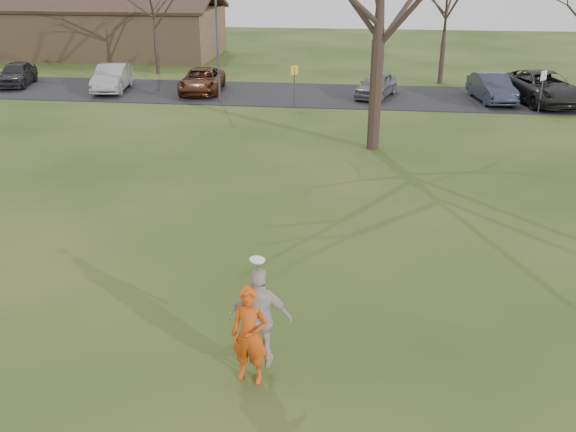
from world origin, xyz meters
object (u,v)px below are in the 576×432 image
Objects in this scene: player_defender at (250,335)px; car_1 at (112,78)px; car_4 at (376,85)px; lamp_post at (217,24)px; car_2 at (202,80)px; car_6 at (542,87)px; catching_play at (260,318)px; building at (87,29)px; car_0 at (16,74)px; car_5 at (492,88)px.

player_defender is 0.42× the size of car_1.
lamp_post is at bearing -147.07° from car_4.
lamp_post is at bearing -62.38° from car_2.
catching_play reaches higher than car_6.
catching_play reaches higher than car_1.
player_defender is at bearing -72.45° from car_1.
car_6 is (23.36, -0.15, 0.07)m from car_1.
car_1 is (-12.55, 24.75, -0.17)m from player_defender.
building is (-12.44, 13.10, 1.24)m from car_2.
player_defender is at bearing -75.50° from lamp_post.
car_4 is 0.66× the size of car_6.
car_0 is at bearing 126.70° from catching_play.
catching_play is at bearing -117.38° from car_5.
lamp_post is (12.93, -2.93, 3.25)m from car_0.
car_6 is at bearing -14.93° from car_0.
car_1 is 0.77× the size of car_6.
car_5 is at bearing 8.02° from lamp_post.
car_2 is 26.04m from catching_play.
car_5 is at bearing -15.02° from car_0.
player_defender reaches higher than car_2.
player_defender reaches higher than car_6.
car_4 is at bearing 15.93° from lamp_post.
building reaches higher than car_1.
car_0 reaches higher than car_4.
player_defender is 0.33× the size of car_6.
catching_play is 23.46m from lamp_post.
lamp_post is (1.56, -2.40, 3.28)m from car_2.
building is at bearing 126.93° from player_defender.
catching_play reaches higher than car_4.
car_1 is 0.95× the size of car_2.
car_5 is (27.07, -0.93, 0.02)m from car_0.
car_6 is 0.28× the size of building.
car_4 is at bearing 85.12° from catching_play.
catching_play is (12.72, -24.60, 0.44)m from car_1.
car_6 is at bearing 6.68° from lamp_post.
car_4 is at bearing -5.86° from car_2.
catching_play is (-8.12, -24.49, 0.46)m from car_5.
player_defender is 0.35m from catching_play.
car_2 is at bearing -163.45° from car_4.
car_2 is at bearing -5.99° from car_1.
player_defender reaches higher than car_0.
car_5 is (15.71, -0.41, 0.06)m from car_2.
lamp_post is (-16.66, -1.95, 3.13)m from car_6.
car_4 is at bearing 167.80° from car_5.
building is (-30.66, 13.55, 1.09)m from car_6.
car_1 reaches higher than car_4.
car_5 is 2.52m from car_6.
car_2 is 1.23× the size of car_4.
car_4 is 0.61× the size of lamp_post.
player_defender is 0.30× the size of lamp_post.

